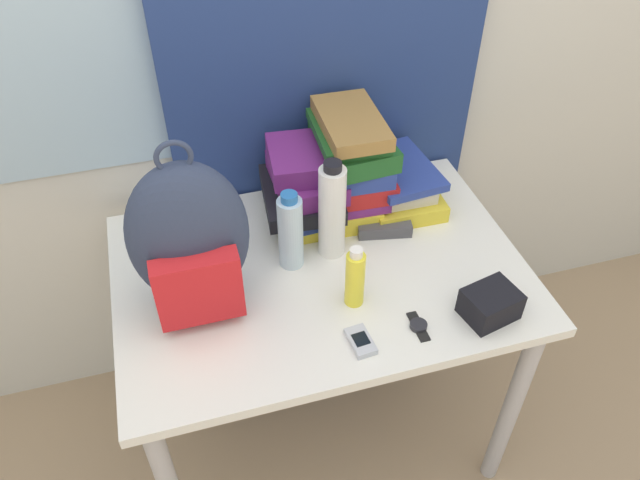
% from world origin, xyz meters
% --- Properties ---
extents(wall_back, '(6.00, 0.06, 2.50)m').
position_xyz_m(wall_back, '(-0.00, 0.83, 1.25)').
color(wall_back, beige).
rests_on(wall_back, ground_plane).
extents(curtain_blue, '(0.91, 0.04, 2.50)m').
position_xyz_m(curtain_blue, '(0.13, 0.77, 1.25)').
color(curtain_blue, navy).
rests_on(curtain_blue, ground_plane).
extents(desk, '(1.07, 0.74, 0.77)m').
position_xyz_m(desk, '(0.00, 0.37, 0.66)').
color(desk, silver).
rests_on(desk, ground_plane).
extents(backpack, '(0.28, 0.20, 0.46)m').
position_xyz_m(backpack, '(-0.32, 0.35, 0.96)').
color(backpack, '#2D3851').
rests_on(backpack, desk).
extents(book_stack_left, '(0.23, 0.29, 0.22)m').
position_xyz_m(book_stack_left, '(0.02, 0.59, 0.87)').
color(book_stack_left, yellow).
rests_on(book_stack_left, desk).
extents(book_stack_center, '(0.23, 0.29, 0.31)m').
position_xyz_m(book_stack_center, '(0.15, 0.60, 0.92)').
color(book_stack_center, yellow).
rests_on(book_stack_center, desk).
extents(book_stack_right, '(0.21, 0.28, 0.12)m').
position_xyz_m(book_stack_right, '(0.30, 0.59, 0.82)').
color(book_stack_right, yellow).
rests_on(book_stack_right, desk).
extents(water_bottle, '(0.06, 0.06, 0.23)m').
position_xyz_m(water_bottle, '(-0.07, 0.41, 0.87)').
color(water_bottle, silver).
rests_on(water_bottle, desk).
extents(sports_bottle, '(0.07, 0.07, 0.29)m').
position_xyz_m(sports_bottle, '(0.05, 0.43, 0.90)').
color(sports_bottle, white).
rests_on(sports_bottle, desk).
extents(sunscreen_bottle, '(0.05, 0.05, 0.18)m').
position_xyz_m(sunscreen_bottle, '(0.05, 0.23, 0.85)').
color(sunscreen_bottle, yellow).
rests_on(sunscreen_bottle, desk).
extents(cell_phone, '(0.06, 0.09, 0.02)m').
position_xyz_m(cell_phone, '(0.02, 0.10, 0.77)').
color(cell_phone, '#B7BCC6').
rests_on(cell_phone, desk).
extents(sunglasses_case, '(0.16, 0.08, 0.04)m').
position_xyz_m(sunglasses_case, '(0.21, 0.46, 0.78)').
color(sunglasses_case, '#47474C').
rests_on(sunglasses_case, desk).
extents(camera_pouch, '(0.14, 0.13, 0.08)m').
position_xyz_m(camera_pouch, '(0.35, 0.10, 0.80)').
color(camera_pouch, black).
rests_on(camera_pouch, desk).
extents(wristwatch, '(0.04, 0.09, 0.01)m').
position_xyz_m(wristwatch, '(0.17, 0.11, 0.77)').
color(wristwatch, black).
rests_on(wristwatch, desk).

